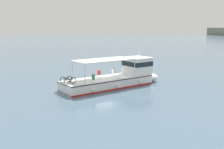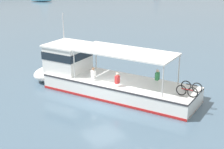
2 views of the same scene
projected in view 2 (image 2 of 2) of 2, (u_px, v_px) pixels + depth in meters
The scene contains 2 objects.
ground_plane at pixel (103, 102), 22.15m from camera, with size 400.00×400.00×0.00m, color slate.
ferry_main at pixel (100, 77), 23.72m from camera, with size 8.41×12.76×5.32m.
Camera 2 is at (-10.58, -17.42, 8.88)m, focal length 53.65 mm.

